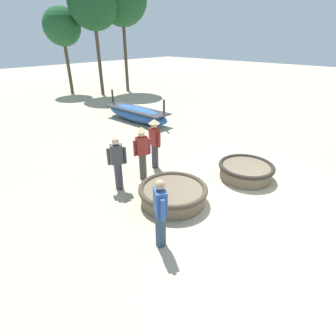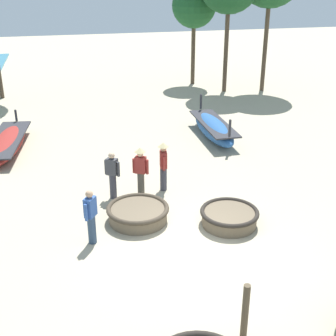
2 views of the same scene
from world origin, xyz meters
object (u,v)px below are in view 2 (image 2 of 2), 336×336
(coracle_center, at_px, (138,213))
(fisherman_crouching, at_px, (141,169))
(fisherman_standing_left, at_px, (91,215))
(long_boat_white_hull, at_px, (7,143))
(tree_right_mid, at_px, (194,6))
(fisherman_standing_right, at_px, (163,163))
(coracle_front_left, at_px, (229,217))
(mooring_post_shoreline, at_px, (245,312))
(long_boat_red_hull, at_px, (214,128))
(fisherman_hauling, at_px, (112,174))

(coracle_center, bearing_deg, fisherman_crouching, 77.28)
(coracle_center, distance_m, fisherman_standing_left, 1.73)
(long_boat_white_hull, distance_m, tree_right_mid, 14.25)
(fisherman_crouching, bearing_deg, fisherman_standing_right, 18.98)
(coracle_front_left, bearing_deg, fisherman_standing_right, 118.12)
(fisherman_standing_right, distance_m, mooring_post_shoreline, 6.89)
(tree_right_mid, bearing_deg, coracle_front_left, -101.50)
(fisherman_standing_right, bearing_deg, tree_right_mid, 71.17)
(fisherman_standing_right, xyz_separation_m, fisherman_crouching, (-0.79, -0.27, 0.00))
(tree_right_mid, bearing_deg, long_boat_red_hull, -99.71)
(tree_right_mid, bearing_deg, fisherman_crouching, -111.32)
(long_boat_red_hull, relative_size, mooring_post_shoreline, 3.18)
(long_boat_white_hull, height_order, fisherman_crouching, fisherman_crouching)
(coracle_center, relative_size, fisherman_standing_left, 1.16)
(fisherman_standing_right, xyz_separation_m, fisherman_standing_left, (-2.52, -2.70, -0.12))
(long_boat_white_hull, height_order, fisherman_standing_right, fisherman_standing_right)
(fisherman_standing_right, height_order, fisherman_standing_left, fisherman_standing_right)
(fisherman_standing_right, relative_size, mooring_post_shoreline, 1.27)
(fisherman_standing_right, distance_m, tree_right_mid, 15.12)
(coracle_center, bearing_deg, long_boat_white_hull, 122.55)
(coracle_front_left, bearing_deg, coracle_center, 163.03)
(long_boat_white_hull, relative_size, tree_right_mid, 0.81)
(long_boat_white_hull, distance_m, fisherman_standing_left, 8.07)
(fisherman_standing_left, distance_m, mooring_post_shoreline, 4.99)
(coracle_center, height_order, fisherman_crouching, fisherman_crouching)
(fisherman_hauling, distance_m, tree_right_mid, 15.96)
(fisherman_standing_left, relative_size, fisherman_crouching, 0.94)
(fisherman_hauling, height_order, mooring_post_shoreline, fisherman_hauling)
(coracle_front_left, distance_m, tree_right_mid, 17.37)
(coracle_front_left, xyz_separation_m, fisherman_standing_left, (-3.90, -0.11, 0.58))
(long_boat_white_hull, height_order, fisherman_standing_left, fisherman_standing_left)
(coracle_center, bearing_deg, fisherman_standing_right, 57.88)
(coracle_center, distance_m, coracle_front_left, 2.64)
(coracle_front_left, height_order, fisherman_hauling, fisherman_hauling)
(coracle_center, xyz_separation_m, tree_right_mid, (5.88, 15.72, 4.29))
(fisherman_hauling, relative_size, tree_right_mid, 0.27)
(fisherman_standing_right, xyz_separation_m, fisherman_hauling, (-1.68, -0.23, -0.12))
(tree_right_mid, bearing_deg, fisherman_standing_right, -108.83)
(coracle_front_left, distance_m, long_boat_white_hull, 10.04)
(fisherman_standing_right, xyz_separation_m, tree_right_mid, (4.74, 13.90, 3.59))
(long_boat_red_hull, bearing_deg, fisherman_hauling, -135.60)
(fisherman_hauling, bearing_deg, coracle_center, -71.25)
(coracle_center, height_order, fisherman_standing_right, fisherman_standing_right)
(long_boat_red_hull, xyz_separation_m, fisherman_standing_right, (-3.13, -4.49, 0.56))
(coracle_center, relative_size, fisherman_standing_right, 1.09)
(long_boat_red_hull, distance_m, fisherman_crouching, 6.19)
(fisherman_standing_right, bearing_deg, fisherman_hauling, -172.33)
(fisherman_hauling, xyz_separation_m, fisherman_crouching, (0.89, -0.05, 0.12))
(fisherman_standing_right, relative_size, tree_right_mid, 0.28)
(fisherman_standing_right, bearing_deg, mooring_post_shoreline, -88.35)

